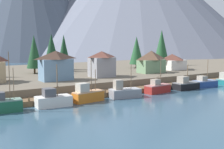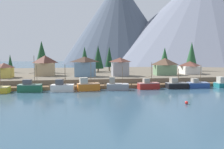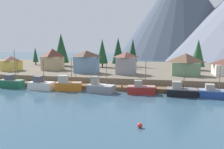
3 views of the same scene
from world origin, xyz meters
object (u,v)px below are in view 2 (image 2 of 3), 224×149
fishing_boat_green (30,87)px  fishing_boat_black (176,85)px  fishing_boat_grey (117,86)px  house_tan (45,65)px  fishing_boat_orange (88,86)px  house_yellow (4,70)px  house_green (165,66)px  conifer_back_right (10,62)px  conifer_mid_right (165,58)px  fishing_boat_red (148,85)px  conifer_centre (109,57)px  fishing_boat_blue (197,84)px  house_blue (85,66)px  conifer_back_left (42,55)px  fishing_boat_white (62,87)px  house_white (190,67)px  house_grey (120,67)px  conifer_near_left (85,58)px  fishing_boat_teal (224,84)px  conifer_mid_left (98,57)px  conifer_near_right (191,55)px  channel_buoy (187,103)px

fishing_boat_green → fishing_boat_black: fishing_boat_green is taller
fishing_boat_grey → house_tan: 30.64m
fishing_boat_orange → house_yellow: size_ratio=1.51×
house_green → conifer_back_right: size_ratio=1.05×
fishing_boat_grey → conifer_mid_right: size_ratio=0.66×
house_yellow → fishing_boat_red: bearing=-18.4°
house_yellow → conifer_centre: bearing=29.4°
conifer_centre → fishing_boat_blue: bearing=-58.7°
house_blue → conifer_centre: (11.62, 21.57, 2.94)m
fishing_boat_green → conifer_back_left: bearing=97.0°
fishing_boat_white → fishing_boat_blue: 40.71m
fishing_boat_green → house_green: bearing=23.6°
fishing_boat_blue → house_blue: bearing=160.5°
house_white → conifer_back_left: size_ratio=0.53×
fishing_boat_green → fishing_boat_black: bearing=4.6°
fishing_boat_black → house_grey: size_ratio=0.97×
house_blue → conifer_near_left: (0.57, 16.86, 2.60)m
fishing_boat_teal → fishing_boat_grey: bearing=178.4°
fishing_boat_red → fishing_boat_teal: size_ratio=1.12×
fishing_boat_white → fishing_boat_red: fishing_boat_red is taller
fishing_boat_orange → conifer_back_left: 38.15m
fishing_boat_black → conifer_centre: 40.33m
fishing_boat_teal → conifer_mid_left: 50.16m
house_tan → conifer_mid_right: size_ratio=0.70×
fishing_boat_white → conifer_back_right: 42.49m
conifer_near_left → fishing_boat_red: bearing=-60.9°
fishing_boat_black → conifer_near_right: (21.70, 32.53, 8.49)m
fishing_boat_white → house_yellow: 25.07m
fishing_boat_white → house_white: fishing_boat_white is taller
house_green → conifer_near_right: (19.30, 17.02, 3.90)m
conifer_mid_left → fishing_boat_orange: bearing=-100.4°
fishing_boat_grey → conifer_near_right: bearing=49.3°
fishing_boat_green → conifer_centre: (27.31, 36.26, 7.66)m
fishing_boat_blue → conifer_mid_right: (0.84, 29.36, 7.34)m
fishing_boat_orange → conifer_back_left: (-17.11, 33.07, 8.30)m
house_grey → channel_buoy: house_grey is taller
house_tan → conifer_mid_left: 24.60m
fishing_boat_orange → conifer_near_left: (0.36, 31.72, 7.23)m
house_white → conifer_mid_right: conifer_mid_right is taller
conifer_near_right → house_grey: bearing=-154.1°
fishing_boat_teal → conifer_mid_left: (-36.47, 33.54, 7.78)m
conifer_near_left → conifer_mid_right: size_ratio=1.03×
fishing_boat_grey → conifer_near_right: size_ratio=0.53×
fishing_boat_red → conifer_back_right: (-48.00, 35.04, 5.70)m
house_white → house_green: size_ratio=0.88×
fishing_boat_green → house_tan: 20.27m
conifer_back_left → conifer_near_right: bearing=-0.5°
conifer_centre → fishing_boat_green: bearing=-127.0°
fishing_boat_grey → conifer_mid_left: 34.76m
channel_buoy → fishing_boat_orange: bearing=133.5°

